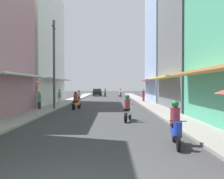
% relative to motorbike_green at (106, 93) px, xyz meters
% --- Properties ---
extents(ground_plane, '(118.48, 118.48, 0.00)m').
position_rel_motorbike_green_xyz_m(ground_plane, '(0.50, -16.23, -0.70)').
color(ground_plane, '#38383A').
extents(sidewalk_left, '(1.85, 61.86, 0.12)m').
position_rel_motorbike_green_xyz_m(sidewalk_left, '(-4.34, -16.23, -0.64)').
color(sidewalk_left, '#9E9991').
rests_on(sidewalk_left, ground).
extents(sidewalk_right, '(1.85, 61.86, 0.12)m').
position_rel_motorbike_green_xyz_m(sidewalk_right, '(5.33, -16.23, -0.64)').
color(sidewalk_right, gray).
rests_on(sidewalk_right, ground).
extents(building_left_far, '(7.05, 11.37, 13.13)m').
position_rel_motorbike_green_xyz_m(building_left_far, '(-8.26, -16.64, 5.86)').
color(building_left_far, silver).
rests_on(building_left_far, ground).
extents(building_right_mid, '(7.05, 8.75, 14.73)m').
position_rel_motorbike_green_xyz_m(building_right_mid, '(9.25, -22.11, 6.65)').
color(building_right_mid, slate).
rests_on(building_right_mid, ground).
extents(building_right_far, '(7.05, 9.09, 16.06)m').
position_rel_motorbike_green_xyz_m(building_right_far, '(9.25, -12.47, 7.32)').
color(building_right_far, '#8CA5CC').
rests_on(building_right_far, ground).
extents(motorbike_green, '(0.56, 1.80, 1.58)m').
position_rel_motorbike_green_xyz_m(motorbike_green, '(0.00, 0.00, 0.00)').
color(motorbike_green, black).
rests_on(motorbike_green, ground).
extents(motorbike_blue, '(0.57, 1.80, 1.58)m').
position_rel_motorbike_green_xyz_m(motorbike_blue, '(3.53, -34.87, 0.00)').
color(motorbike_blue, black).
rests_on(motorbike_blue, ground).
extents(motorbike_silver, '(0.66, 1.78, 1.58)m').
position_rel_motorbike_green_xyz_m(motorbike_silver, '(2.76, -0.72, 0.00)').
color(motorbike_silver, black).
rests_on(motorbike_silver, ground).
extents(motorbike_orange, '(0.66, 1.77, 1.58)m').
position_rel_motorbike_green_xyz_m(motorbike_orange, '(-1.83, -22.62, 0.00)').
color(motorbike_orange, black).
rests_on(motorbike_orange, ground).
extents(motorbike_white, '(0.68, 1.77, 1.58)m').
position_rel_motorbike_green_xyz_m(motorbike_white, '(2.24, -29.27, 0.00)').
color(motorbike_white, black).
rests_on(motorbike_white, ground).
extents(motorbike_maroon, '(0.55, 1.81, 1.58)m').
position_rel_motorbike_green_xyz_m(motorbike_maroon, '(-2.47, -16.40, 0.00)').
color(motorbike_maroon, black).
rests_on(motorbike_maroon, ground).
extents(parked_car, '(2.10, 4.23, 1.45)m').
position_rel_motorbike_green_xyz_m(parked_car, '(-1.70, 3.36, 0.04)').
color(parked_car, black).
rests_on(parked_car, ground).
extents(pedestrian_midway, '(0.44, 0.44, 1.66)m').
position_rel_motorbike_green_xyz_m(pedestrian_midway, '(-4.82, -23.42, 0.23)').
color(pedestrian_midway, '#262628').
rests_on(pedestrian_midway, ground).
extents(pedestrian_crossing, '(0.44, 0.44, 1.75)m').
position_rel_motorbike_green_xyz_m(pedestrian_crossing, '(-4.27, -18.34, 0.28)').
color(pedestrian_crossing, beige).
rests_on(pedestrian_crossing, ground).
extents(pedestrian_foreground, '(0.34, 0.34, 1.69)m').
position_rel_motorbike_green_xyz_m(pedestrian_foreground, '(5.29, -13.70, 0.14)').
color(pedestrian_foreground, '#99333F').
rests_on(pedestrian_foreground, ground).
extents(utility_pole, '(0.20, 1.20, 7.67)m').
position_rel_motorbike_green_xyz_m(utility_pole, '(-3.66, -23.05, 3.21)').
color(utility_pole, '#4C4C4F').
rests_on(utility_pole, ground).
extents(street_sign_no_entry, '(0.07, 0.60, 2.65)m').
position_rel_motorbike_green_xyz_m(street_sign_no_entry, '(-3.56, -27.86, 1.01)').
color(street_sign_no_entry, gray).
rests_on(street_sign_no_entry, ground).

